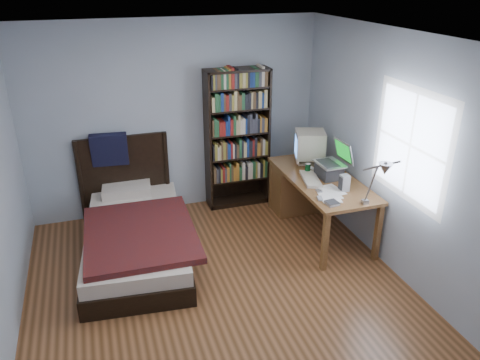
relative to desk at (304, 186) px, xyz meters
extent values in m
plane|color=#573419|center=(-1.50, -1.32, -0.42)|extent=(4.20, 4.20, 0.00)
plane|color=white|center=(-1.50, -1.32, 2.08)|extent=(4.20, 4.20, 0.00)
cube|color=#96A4B0|center=(-1.50, 0.78, 0.83)|extent=(3.80, 0.04, 2.50)
cube|color=#96A4B0|center=(-1.50, -3.42, 0.83)|extent=(3.80, 0.04, 2.50)
cube|color=#96A4B0|center=(0.40, -1.32, 0.83)|extent=(0.04, 4.20, 2.50)
cube|color=white|center=(0.38, -1.47, 1.03)|extent=(0.01, 1.14, 1.14)
cube|color=white|center=(0.38, -1.47, 1.03)|extent=(0.01, 1.00, 1.00)
cube|color=brown|center=(0.00, -0.46, 0.29)|extent=(0.75, 1.65, 0.04)
cube|color=brown|center=(-0.32, -1.23, -0.07)|extent=(0.06, 0.06, 0.69)
cube|color=brown|center=(0.32, -1.23, -0.07)|extent=(0.06, 0.06, 0.69)
cube|color=brown|center=(-0.32, 0.32, -0.07)|extent=(0.06, 0.06, 0.69)
cube|color=brown|center=(0.32, 0.32, -0.07)|extent=(0.06, 0.06, 0.69)
cube|color=brown|center=(0.00, 0.15, -0.07)|extent=(0.69, 0.40, 0.68)
cube|color=beige|center=(0.04, 0.02, 0.33)|extent=(0.28, 0.26, 0.03)
cylinder|color=beige|center=(0.04, 0.02, 0.37)|extent=(0.09, 0.09, 0.05)
cube|color=beige|center=(0.06, 0.02, 0.56)|extent=(0.45, 0.44, 0.34)
cube|color=#B4A896|center=(-0.12, 0.02, 0.56)|extent=(0.14, 0.35, 0.36)
cube|color=#3A71D3|center=(-0.13, 0.02, 0.56)|extent=(0.09, 0.26, 0.23)
cube|color=#2D2D30|center=(0.08, -0.47, 0.40)|extent=(0.25, 0.30, 0.17)
cube|color=silver|center=(0.08, -0.47, 0.49)|extent=(0.29, 0.38, 0.02)
cube|color=#2D2D30|center=(0.06, -0.47, 0.50)|extent=(0.19, 0.29, 0.00)
cube|color=silver|center=(0.26, -0.47, 0.63)|extent=(0.09, 0.37, 0.26)
cube|color=#0CBF26|center=(0.25, -0.47, 0.63)|extent=(0.07, 0.30, 0.21)
cube|color=#99999E|center=(0.12, -1.22, 0.33)|extent=(0.07, 0.06, 0.04)
cylinder|color=#99999E|center=(0.12, -1.28, 0.57)|extent=(0.02, 0.16, 0.43)
cylinder|color=#99999E|center=(0.04, -1.52, 0.88)|extent=(0.18, 0.36, 0.22)
cone|color=#99999E|center=(-0.04, -1.69, 0.92)|extent=(0.13, 0.13, 0.11)
cube|color=#B4A896|center=(-0.16, -0.49, 0.33)|extent=(0.29, 0.50, 0.05)
cube|color=gray|center=(0.07, -0.86, 0.41)|extent=(0.09, 0.09, 0.19)
cylinder|color=#07391A|center=(-0.10, -0.28, 0.37)|extent=(0.07, 0.07, 0.12)
ellipsoid|color=silver|center=(0.01, -0.19, 0.33)|extent=(0.06, 0.10, 0.03)
cube|color=silver|center=(-0.21, -0.80, 0.32)|extent=(0.05, 0.09, 0.02)
cube|color=gray|center=(-0.29, -0.98, 0.32)|extent=(0.07, 0.11, 0.02)
cube|color=gray|center=(-0.22, -1.12, 0.33)|extent=(0.14, 0.14, 0.03)
cube|color=black|center=(-1.12, 0.62, 0.52)|extent=(0.03, 0.30, 1.87)
cube|color=black|center=(-0.31, 0.62, 0.52)|extent=(0.03, 0.30, 1.87)
cube|color=black|center=(-0.72, 0.62, 1.44)|extent=(0.84, 0.30, 0.03)
cube|color=black|center=(-0.72, 0.62, -0.39)|extent=(0.84, 0.30, 0.06)
cube|color=black|center=(-0.72, 0.76, 0.52)|extent=(0.84, 0.02, 1.87)
cube|color=olive|center=(-0.72, 0.60, 0.55)|extent=(0.76, 0.22, 1.67)
cube|color=black|center=(-2.22, -0.27, -0.31)|extent=(1.31, 2.29, 0.22)
cube|color=beige|center=(-2.22, -0.27, -0.12)|extent=(1.26, 2.23, 0.16)
cube|color=maroon|center=(-2.19, -0.55, -0.01)|extent=(1.20, 1.46, 0.07)
cube|color=beige|center=(-2.22, 0.57, 0.01)|extent=(0.64, 0.44, 0.12)
cube|color=black|center=(-2.22, 0.74, 0.13)|extent=(1.16, 0.05, 1.10)
cylinder|color=black|center=(-2.77, 0.72, 0.13)|extent=(0.06, 0.06, 1.10)
cylinder|color=black|center=(-1.67, 0.72, 0.13)|extent=(0.06, 0.06, 1.10)
cube|color=black|center=(-2.37, 0.71, 0.53)|extent=(0.46, 0.20, 0.43)
camera|label=1|loc=(-2.52, -5.02, 2.58)|focal=35.00mm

